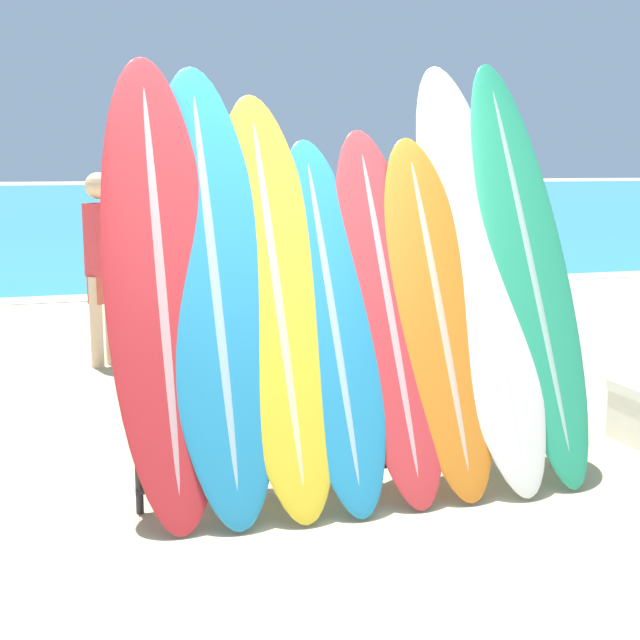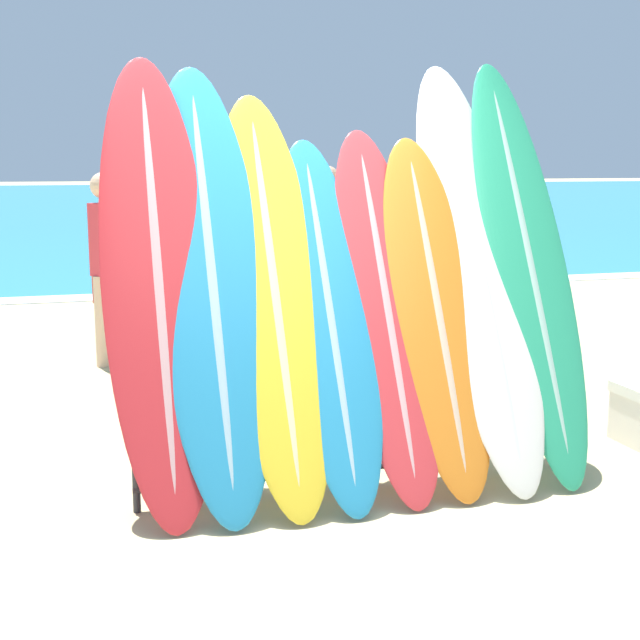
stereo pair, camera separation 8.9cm
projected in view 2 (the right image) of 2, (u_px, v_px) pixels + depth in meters
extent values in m
plane|color=tan|center=(328.00, 516.00, 4.52)|extent=(160.00, 160.00, 0.00)
cube|color=teal|center=(86.00, 201.00, 40.07)|extent=(120.00, 60.00, 0.00)
cube|color=white|center=(158.00, 295.00, 12.01)|extent=(120.00, 0.60, 0.01)
cylinder|color=#28282D|center=(134.00, 438.00, 4.51)|extent=(0.04, 0.04, 0.79)
cylinder|color=#28282D|center=(559.00, 402.00, 5.19)|extent=(0.04, 0.04, 0.79)
cylinder|color=#28282D|center=(362.00, 352.00, 4.78)|extent=(2.47, 0.04, 0.04)
cylinder|color=#28282D|center=(361.00, 467.00, 4.90)|extent=(2.47, 0.04, 0.04)
ellipsoid|color=red|center=(158.00, 280.00, 4.57)|extent=(0.58, 1.17, 2.36)
ellipsoid|color=#D19A9C|center=(158.00, 280.00, 4.57)|extent=(0.10, 1.13, 2.27)
ellipsoid|color=teal|center=(211.00, 281.00, 4.65)|extent=(0.59, 1.26, 2.32)
ellipsoid|color=#98BACC|center=(211.00, 281.00, 4.65)|extent=(0.11, 1.22, 2.24)
ellipsoid|color=yellow|center=(274.00, 294.00, 4.73)|extent=(0.55, 1.24, 2.17)
ellipsoid|color=beige|center=(274.00, 294.00, 4.73)|extent=(0.10, 1.20, 2.09)
ellipsoid|color=teal|center=(329.00, 316.00, 4.77)|extent=(0.50, 1.12, 1.92)
ellipsoid|color=#98BACC|center=(329.00, 316.00, 4.77)|extent=(0.09, 1.08, 1.85)
ellipsoid|color=red|center=(386.00, 308.00, 4.88)|extent=(0.51, 1.10, 1.97)
ellipsoid|color=#D59E9F|center=(386.00, 308.00, 4.88)|extent=(0.09, 1.06, 1.90)
ellipsoid|color=orange|center=(436.00, 310.00, 4.94)|extent=(0.52, 1.06, 1.93)
ellipsoid|color=beige|center=(436.00, 310.00, 4.94)|extent=(0.09, 1.03, 1.86)
ellipsoid|color=silver|center=(477.00, 265.00, 5.11)|extent=(0.57, 1.39, 2.38)
ellipsoid|color=silver|center=(477.00, 265.00, 5.11)|extent=(0.10, 1.35, 2.29)
ellipsoid|color=#289E70|center=(527.00, 263.00, 5.18)|extent=(0.50, 1.27, 2.40)
ellipsoid|color=#9AC3B3|center=(527.00, 263.00, 5.18)|extent=(0.09, 1.23, 2.31)
cylinder|color=#A87A5B|center=(217.00, 295.00, 9.40)|extent=(0.11, 0.11, 0.78)
cylinder|color=#A87A5B|center=(223.00, 297.00, 9.25)|extent=(0.11, 0.11, 0.78)
cube|color=#282D38|center=(219.00, 270.00, 9.28)|extent=(0.18, 0.24, 0.23)
cube|color=white|center=(218.00, 229.00, 9.20)|extent=(0.20, 0.26, 0.61)
sphere|color=#A87A5B|center=(218.00, 185.00, 9.12)|extent=(0.22, 0.22, 0.22)
cylinder|color=beige|center=(101.00, 322.00, 7.77)|extent=(0.11, 0.11, 0.80)
cylinder|color=beige|center=(116.00, 319.00, 7.91)|extent=(0.11, 0.11, 0.80)
cube|color=#CC4C3D|center=(108.00, 289.00, 7.79)|extent=(0.26, 0.25, 0.24)
cube|color=#DB3842|center=(105.00, 239.00, 7.72)|extent=(0.29, 0.28, 0.63)
sphere|color=beige|center=(103.00, 185.00, 7.64)|extent=(0.23, 0.23, 0.23)
cylinder|color=beige|center=(302.00, 311.00, 8.14)|extent=(0.12, 0.12, 0.86)
cylinder|color=beige|center=(313.00, 314.00, 7.99)|extent=(0.12, 0.12, 0.86)
cube|color=#478466|center=(307.00, 280.00, 8.01)|extent=(0.21, 0.28, 0.26)
cube|color=white|center=(307.00, 228.00, 7.93)|extent=(0.24, 0.30, 0.67)
sphere|color=beige|center=(307.00, 172.00, 7.84)|extent=(0.24, 0.24, 0.24)
cylinder|color=tan|center=(319.00, 294.00, 9.28)|extent=(0.11, 0.11, 0.82)
cylinder|color=tan|center=(335.00, 295.00, 9.21)|extent=(0.11, 0.11, 0.82)
cube|color=#478466|center=(327.00, 267.00, 9.20)|extent=(0.27, 0.26, 0.25)
cube|color=gold|center=(328.00, 224.00, 9.12)|extent=(0.30, 0.28, 0.64)
sphere|color=tan|center=(328.00, 177.00, 9.04)|extent=(0.23, 0.23, 0.23)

